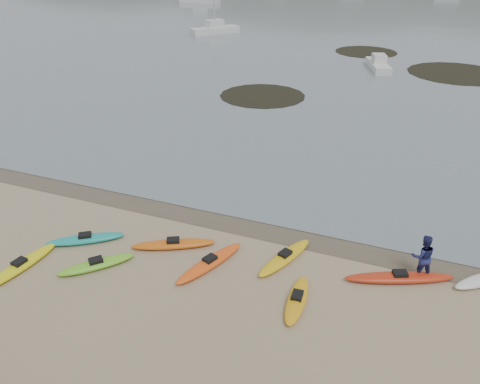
% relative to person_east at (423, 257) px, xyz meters
% --- Properties ---
extents(ground, '(600.00, 600.00, 0.00)m').
position_rel_person_east_xyz_m(ground, '(-8.48, 1.44, -0.97)').
color(ground, tan).
rests_on(ground, ground).
extents(wet_sand, '(60.00, 60.00, 0.00)m').
position_rel_person_east_xyz_m(wet_sand, '(-8.48, 1.14, -0.96)').
color(wet_sand, brown).
rests_on(wet_sand, ground).
extents(kayaks, '(20.12, 9.70, 0.34)m').
position_rel_person_east_xyz_m(kayaks, '(-7.56, -2.43, -0.80)').
color(kayaks, yellow).
rests_on(kayaks, ground).
extents(person_east, '(1.12, 0.99, 1.93)m').
position_rel_person_east_xyz_m(person_east, '(0.00, 0.00, 0.00)').
color(person_east, navy).
rests_on(person_east, ground).
extents(kelp_mats, '(25.06, 30.21, 0.04)m').
position_rel_person_east_xyz_m(kelp_mats, '(-5.32, 34.76, -0.94)').
color(kelp_mats, black).
rests_on(kelp_mats, water).
extents(moored_boats, '(93.20, 78.81, 1.27)m').
position_rel_person_east_xyz_m(moored_boats, '(-8.79, 79.50, -0.39)').
color(moored_boats, silver).
rests_on(moored_boats, ground).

